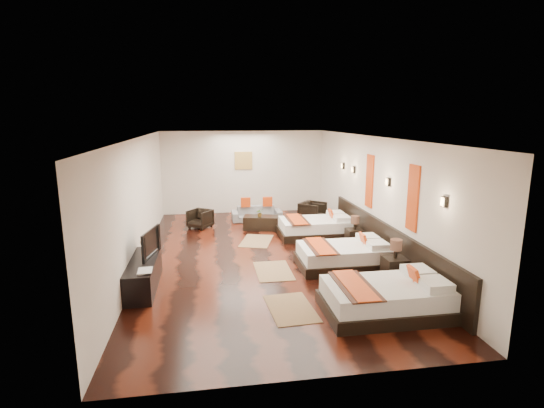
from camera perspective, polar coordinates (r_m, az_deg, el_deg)
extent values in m
cube|color=black|center=(9.86, -1.40, -7.26)|extent=(5.50, 9.50, 0.01)
cube|color=white|center=(9.32, -1.49, 9.22)|extent=(5.50, 9.50, 0.01)
cube|color=silver|center=(14.16, -3.97, 4.43)|extent=(5.50, 0.01, 2.80)
cube|color=silver|center=(9.54, -18.04, 0.21)|extent=(0.01, 9.50, 2.80)
cube|color=silver|center=(10.22, 14.04, 1.19)|extent=(0.01, 9.50, 2.80)
cube|color=black|center=(9.71, 15.36, -5.21)|extent=(0.08, 6.60, 0.90)
cube|color=black|center=(7.40, 15.36, -13.58)|extent=(2.07, 1.28, 0.22)
cube|color=white|center=(7.29, 15.48, -11.75)|extent=(1.97, 1.18, 0.30)
cube|color=#D8400F|center=(7.40, 19.12, -9.40)|extent=(0.15, 0.32, 0.32)
cube|color=#38190F|center=(7.03, 11.44, -11.05)|extent=(0.54, 1.30, 0.02)
cube|color=#D8400F|center=(7.03, 11.44, -10.94)|extent=(0.38, 1.30, 0.02)
cube|color=black|center=(9.30, 9.75, -7.96)|extent=(1.96, 1.22, 0.21)
cube|color=white|center=(9.22, 9.80, -6.54)|extent=(1.87, 1.12, 0.28)
cube|color=#D8400F|center=(9.31, 12.60, -4.86)|extent=(0.15, 0.30, 0.30)
cube|color=#38190F|center=(9.03, 6.73, -5.85)|extent=(0.51, 1.24, 0.02)
cube|color=#D8400F|center=(9.03, 6.73, -5.77)|extent=(0.36, 1.24, 0.02)
cube|color=black|center=(11.50, 5.93, -3.97)|extent=(1.97, 1.22, 0.21)
cube|color=white|center=(11.44, 5.96, -2.80)|extent=(1.87, 1.12, 0.28)
cube|color=#D8400F|center=(11.50, 8.24, -1.47)|extent=(0.15, 0.30, 0.30)
cube|color=#38190F|center=(11.28, 3.44, -2.17)|extent=(0.52, 1.24, 0.02)
cube|color=#D8400F|center=(11.28, 3.45, -2.10)|extent=(0.36, 1.24, 0.02)
cube|color=black|center=(8.73, 16.64, -8.67)|extent=(0.44, 0.44, 0.49)
cylinder|color=black|center=(8.62, 16.78, -6.54)|extent=(0.08, 0.08, 0.20)
cylinder|color=#3F2619|center=(8.56, 16.85, -5.43)|extent=(0.23, 0.23, 0.21)
cube|color=black|center=(10.76, 11.36, -4.60)|extent=(0.40, 0.40, 0.45)
cylinder|color=black|center=(10.67, 11.43, -2.98)|extent=(0.07, 0.07, 0.18)
cylinder|color=#3F2619|center=(10.63, 11.46, -2.15)|extent=(0.21, 0.21, 0.20)
cube|color=olive|center=(7.33, 2.65, -14.27)|extent=(0.83, 1.25, 0.01)
cube|color=olive|center=(8.95, 0.19, -9.26)|extent=(0.75, 1.20, 0.01)
cube|color=olive|center=(11.03, -2.16, -5.14)|extent=(1.07, 1.37, 0.01)
cube|color=black|center=(8.42, -17.38, -9.27)|extent=(0.50, 1.80, 0.55)
imported|color=black|center=(8.49, -17.01, -5.18)|extent=(0.33, 0.94, 0.54)
imported|color=black|center=(7.74, -18.17, -8.90)|extent=(0.27, 0.36, 0.03)
imported|color=brown|center=(9.03, -16.84, -4.84)|extent=(0.41, 0.41, 0.33)
imported|color=gray|center=(13.12, -2.14, -1.34)|extent=(1.59, 0.65, 0.46)
imported|color=black|center=(12.42, -9.95, -2.04)|extent=(0.85, 0.85, 0.56)
imported|color=black|center=(12.96, 5.65, -1.13)|extent=(0.99, 0.99, 0.65)
cube|color=black|center=(12.11, -1.54, -2.61)|extent=(1.09, 0.71, 0.40)
imported|color=#2B551C|center=(11.96, -1.68, -1.22)|extent=(0.22, 0.19, 0.24)
cube|color=#D86014|center=(8.47, 18.97, 0.79)|extent=(0.04, 0.40, 1.30)
cube|color=#D86014|center=(10.43, 13.38, 3.11)|extent=(0.04, 0.40, 1.30)
cube|color=black|center=(7.50, 22.79, 0.29)|extent=(0.06, 0.12, 0.18)
cube|color=#FFD18C|center=(7.48, 22.60, 0.29)|extent=(0.02, 0.10, 0.14)
cube|color=black|center=(9.41, 15.83, 2.97)|extent=(0.06, 0.12, 0.18)
cube|color=#FFD18C|center=(9.39, 15.66, 2.97)|extent=(0.02, 0.10, 0.14)
cube|color=black|center=(11.42, 11.25, 4.71)|extent=(0.06, 0.12, 0.18)
cube|color=#FFD18C|center=(11.41, 11.11, 4.71)|extent=(0.02, 0.10, 0.14)
cube|color=black|center=(12.26, 9.81, 5.24)|extent=(0.06, 0.12, 0.18)
cube|color=#FFD18C|center=(12.25, 9.68, 5.24)|extent=(0.02, 0.10, 0.14)
cube|color=#AD873F|center=(14.09, -3.98, 6.03)|extent=(0.60, 0.04, 0.60)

